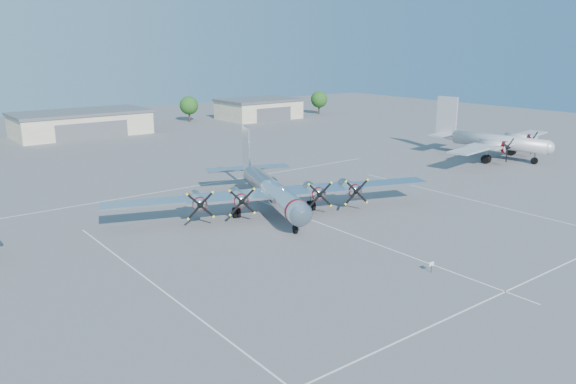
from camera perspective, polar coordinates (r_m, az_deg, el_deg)
ground at (r=62.73m, az=3.89°, el=-3.41°), size 260.00×260.00×0.00m
parking_lines at (r=61.50m, az=4.97°, el=-3.80°), size 60.00×50.08×0.01m
hangar_center at (r=133.57m, az=-20.25°, el=6.58°), size 28.60×14.60×5.40m
hangar_east at (r=154.80m, az=-2.99°, el=8.45°), size 20.60×14.60×5.40m
tree_east at (r=150.47m, az=-10.03°, el=8.65°), size 4.80×4.80×6.64m
tree_far_east at (r=165.33m, az=3.17°, el=9.37°), size 4.80×4.80×6.64m
main_bomber_b29 at (r=68.34m, az=-1.79°, el=-1.86°), size 46.02×38.44×8.69m
twin_engine_east at (r=106.25m, az=19.98°, el=3.25°), size 35.36×27.56×10.29m
info_placard at (r=51.39m, az=14.38°, el=-7.20°), size 0.52×0.10×0.98m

